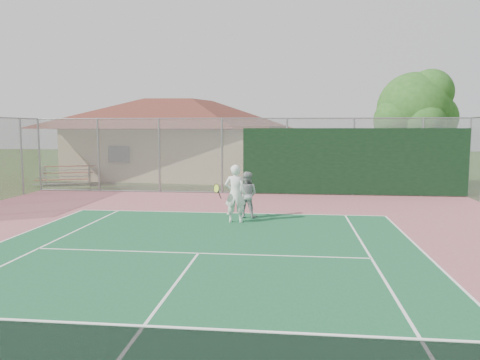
% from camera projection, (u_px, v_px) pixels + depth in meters
% --- Properties ---
extents(back_fence, '(20.08, 0.11, 3.53)m').
position_uv_depth(back_fence, '(289.00, 158.00, 21.41)').
color(back_fence, gray).
rests_on(back_fence, ground).
extents(clubhouse, '(14.05, 10.03, 5.74)m').
position_uv_depth(clubhouse, '(180.00, 130.00, 29.54)').
color(clubhouse, tan).
rests_on(clubhouse, ground).
extents(bleachers, '(3.23, 2.49, 1.01)m').
position_uv_depth(bleachers, '(66.00, 175.00, 25.32)').
color(bleachers, '#B74D2A').
rests_on(bleachers, ground).
extents(tree, '(4.21, 3.99, 5.88)m').
position_uv_depth(tree, '(416.00, 111.00, 22.86)').
color(tree, '#351F13').
rests_on(tree, ground).
extents(player_white_front, '(1.07, 0.69, 1.87)m').
position_uv_depth(player_white_front, '(235.00, 194.00, 15.02)').
color(player_white_front, white).
rests_on(player_white_front, ground).
extents(player_grey_back, '(0.87, 0.74, 1.57)m').
position_uv_depth(player_grey_back, '(247.00, 195.00, 15.90)').
color(player_grey_back, '#A1A4A6').
rests_on(player_grey_back, ground).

